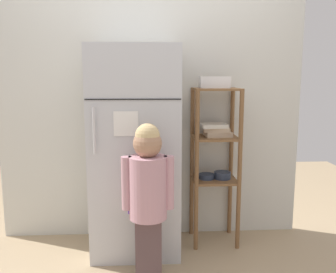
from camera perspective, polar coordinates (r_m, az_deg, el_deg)
The scene contains 6 objects.
ground_plane at distance 3.18m, azimuth -2.44°, elevation -17.17°, with size 6.00×6.00×0.00m, color tan.
kitchen_wall_back at distance 3.20m, azimuth -2.66°, elevation 3.22°, with size 2.64×0.03×2.16m, color silver.
refrigerator at distance 2.93m, azimuth -5.13°, elevation -2.34°, with size 0.69×0.60×1.66m.
child_standing at distance 2.51m, azimuth -3.17°, elevation -7.93°, with size 0.36×0.27×1.11m.
pantry_shelf_unit at distance 3.09m, azimuth 7.43°, elevation -2.04°, with size 0.39×0.35×1.33m.
fruit_bin at distance 3.01m, azimuth 7.43°, elevation 8.34°, with size 0.24×0.14×0.09m.
Camera 1 is at (-0.03, -2.84, 1.42)m, focal length 38.85 mm.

